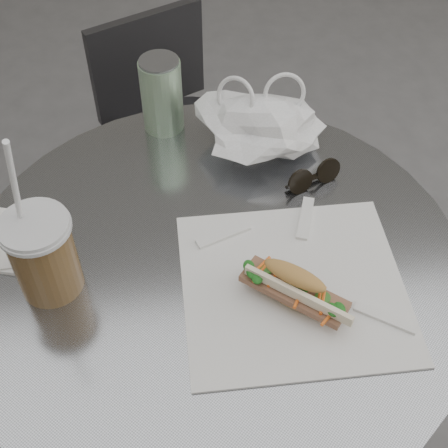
{
  "coord_description": "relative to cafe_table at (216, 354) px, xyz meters",
  "views": [
    {
      "loc": [
        -0.06,
        -0.37,
        1.47
      ],
      "look_at": [
        0.02,
        0.23,
        0.79
      ],
      "focal_mm": 50.0,
      "sensor_mm": 36.0,
      "label": 1
    }
  ],
  "objects": [
    {
      "name": "cafe_table",
      "position": [
        0.0,
        0.0,
        0.0
      ],
      "size": [
        0.76,
        0.76,
        0.74
      ],
      "color": "slate",
      "rests_on": "ground"
    },
    {
      "name": "chair_far",
      "position": [
        -0.02,
        0.63,
        -0.14
      ],
      "size": [
        0.4,
        0.42,
        0.72
      ],
      "rotation": [
        0.0,
        0.0,
        3.57
      ],
      "color": "#2B2A2D",
      "rests_on": "ground"
    },
    {
      "name": "sandwich_paper",
      "position": [
        0.11,
        -0.06,
        0.28
      ],
      "size": [
        0.32,
        0.3,
        0.0
      ],
      "primitive_type": "cube",
      "rotation": [
        0.0,
        0.0,
        -0.01
      ],
      "color": "white",
      "rests_on": "cafe_table"
    },
    {
      "name": "banh_mi",
      "position": [
        0.1,
        -0.09,
        0.31
      ],
      "size": [
        0.19,
        0.18,
        0.06
      ],
      "rotation": [
        0.0,
        0.0,
        -0.69
      ],
      "color": "tan",
      "rests_on": "sandwich_paper"
    },
    {
      "name": "iced_coffee",
      "position": [
        -0.24,
        -0.01,
        0.34
      ],
      "size": [
        0.1,
        0.1,
        0.28
      ],
      "color": "brown",
      "rests_on": "cafe_table"
    },
    {
      "name": "sunglasses",
      "position": [
        0.18,
        0.14,
        0.29
      ],
      "size": [
        0.1,
        0.05,
        0.04
      ],
      "rotation": [
        0.0,
        0.0,
        0.37
      ],
      "color": "black",
      "rests_on": "cafe_table"
    },
    {
      "name": "plastic_bag",
      "position": [
        0.11,
        0.24,
        0.32
      ],
      "size": [
        0.24,
        0.22,
        0.1
      ],
      "primitive_type": null,
      "rotation": [
        0.0,
        0.0,
        -0.37
      ],
      "color": "white",
      "rests_on": "cafe_table"
    },
    {
      "name": "napkin_stack",
      "position": [
        -0.3,
        0.07,
        0.28
      ],
      "size": [
        0.15,
        0.15,
        0.01
      ],
      "color": "white",
      "rests_on": "cafe_table"
    },
    {
      "name": "drink_can",
      "position": [
        -0.05,
        0.32,
        0.34
      ],
      "size": [
        0.07,
        0.07,
        0.14
      ],
      "color": "#65A560",
      "rests_on": "cafe_table"
    }
  ]
}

